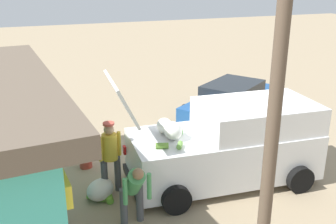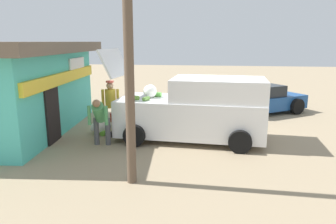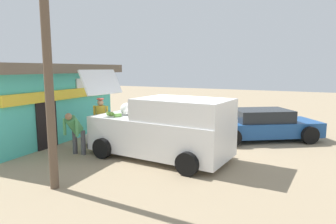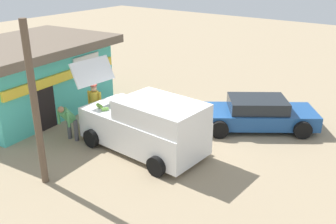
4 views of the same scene
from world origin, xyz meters
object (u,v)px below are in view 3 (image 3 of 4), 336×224
Objects in this scene: customer_bending at (75,130)px; unloaded_banana_pile at (92,139)px; parked_sedan at (261,125)px; vendor_standing at (101,118)px; storefront_bar at (28,100)px; delivery_van at (165,129)px; paint_bucket at (118,132)px.

customer_bending reaches higher than unloaded_banana_pile.
parked_sedan is 2.67× the size of vendor_standing.
storefront_bar reaches higher than delivery_van.
storefront_bar is 5.08× the size of customer_bending.
unloaded_banana_pile is at bearing -177.12° from paint_bucket.
delivery_van is 3.21m from unloaded_banana_pile.
customer_bending is at bearing -160.66° from unloaded_banana_pile.
parked_sedan is 14.34× the size of paint_bucket.
storefront_bar is 3.86m from customer_bending.
parked_sedan is at bearing -44.11° from customer_bending.
vendor_standing is 5.38× the size of paint_bucket.
delivery_van is 2.89m from customer_bending.
customer_bending is at bearing 112.15° from delivery_van.
vendor_standing reaches higher than unloaded_banana_pile.
storefront_bar is at bearing 120.26° from paint_bucket.
paint_bucket is (-2.13, 5.40, -0.42)m from parked_sedan.
delivery_van is (0.00, -6.31, -0.59)m from storefront_bar.
unloaded_banana_pile is at bearing 125.32° from parked_sedan.
customer_bending reaches higher than parked_sedan.
customer_bending reaches higher than paint_bucket.
customer_bending is (-1.44, -0.15, -0.14)m from vendor_standing.
storefront_bar reaches higher than customer_bending.
storefront_bar is 3.46m from unloaded_banana_pile.
delivery_van is 3.44× the size of customer_bending.
vendor_standing is 0.86m from unloaded_banana_pile.
vendor_standing is (0.35, 2.83, 0.05)m from delivery_van.
unloaded_banana_pile is at bearing -86.87° from storefront_bar.
vendor_standing is at bearing -84.20° from storefront_bar.
vendor_standing reaches higher than paint_bucket.
customer_bending is 3.03m from paint_bucket.
storefront_bar reaches higher than vendor_standing.
delivery_van reaches higher than paint_bucket.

